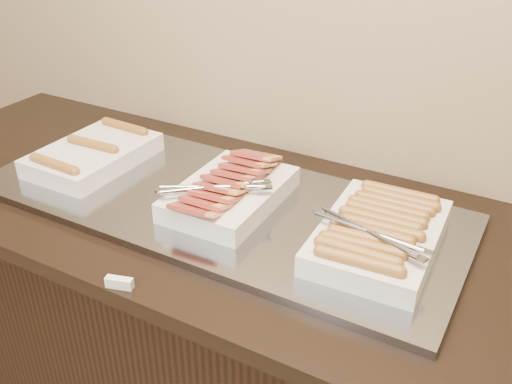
% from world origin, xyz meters
% --- Properties ---
extents(counter, '(2.06, 0.76, 0.90)m').
position_xyz_m(counter, '(0.00, 2.13, 0.45)').
color(counter, black).
rests_on(counter, ground).
extents(warming_tray, '(1.20, 0.50, 0.02)m').
position_xyz_m(warming_tray, '(-0.02, 2.13, 0.91)').
color(warming_tray, gray).
rests_on(warming_tray, counter).
extents(dish_left, '(0.22, 0.33, 0.07)m').
position_xyz_m(dish_left, '(-0.41, 2.13, 0.95)').
color(dish_left, silver).
rests_on(dish_left, warming_tray).
extents(dish_center, '(0.25, 0.35, 0.09)m').
position_xyz_m(dish_center, '(0.03, 2.13, 0.96)').
color(dish_center, silver).
rests_on(dish_center, warming_tray).
extents(dish_right, '(0.27, 0.36, 0.08)m').
position_xyz_m(dish_right, '(0.40, 2.13, 0.95)').
color(dish_right, silver).
rests_on(dish_right, warming_tray).
extents(label_holder, '(0.06, 0.03, 0.02)m').
position_xyz_m(label_holder, '(-0.01, 1.77, 0.91)').
color(label_holder, silver).
rests_on(label_holder, counter).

